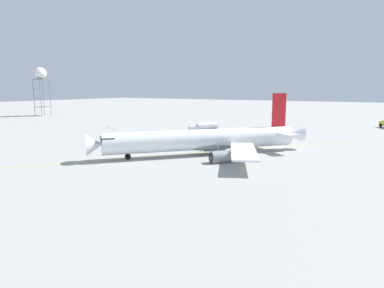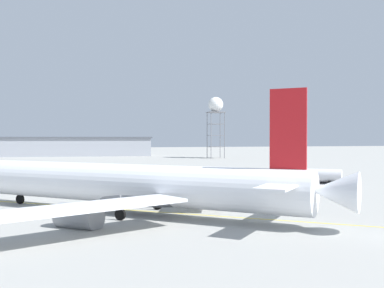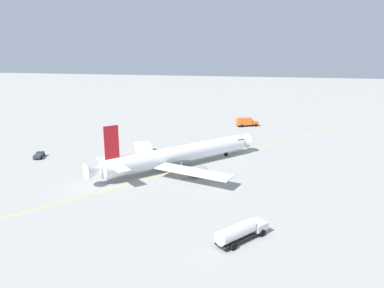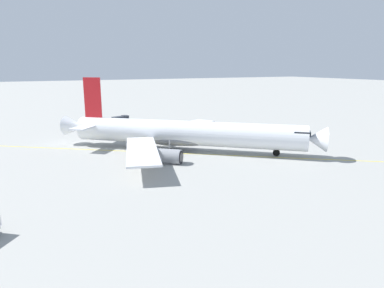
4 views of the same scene
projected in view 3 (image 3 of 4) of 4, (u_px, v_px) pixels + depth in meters
ground_plane at (175, 167)px, 85.49m from camera, size 600.00×600.00×0.00m
airliner_main at (178, 155)px, 85.02m from camera, size 36.45×32.26×12.21m
baggage_truck_truck at (39, 155)px, 92.78m from camera, size 4.64×3.14×1.22m
catering_truck_truck at (246, 122)px, 130.71m from camera, size 5.83×8.27×3.10m
fuel_tanker_truck at (240, 231)px, 52.18m from camera, size 8.57×7.36×2.87m
taxiway_centreline at (189, 167)px, 85.34m from camera, size 109.09×79.75×0.01m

